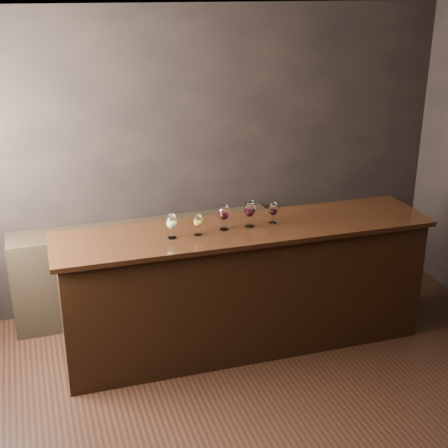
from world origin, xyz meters
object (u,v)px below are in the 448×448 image
object	(u,v)px
glass_white	(171,222)
glass_red_a	(224,213)
bar_counter	(245,290)
back_bar_shelf	(147,268)
glass_red_b	(250,210)
glass_amber	(198,221)
glass_red_c	(273,210)

from	to	relation	value
glass_white	glass_red_a	size ratio (longest dim) A/B	0.94
bar_counter	glass_red_a	distance (m)	0.73
back_bar_shelf	glass_red_b	distance (m)	1.37
back_bar_shelf	glass_red_b	world-z (taller)	glass_red_b
glass_white	glass_red_a	world-z (taller)	glass_red_a
bar_counter	glass_amber	bearing A→B (deg)	-173.72
glass_amber	glass_red_a	size ratio (longest dim) A/B	0.81
back_bar_shelf	glass_red_c	bearing A→B (deg)	-42.63
bar_counter	glass_red_b	size ratio (longest dim) A/B	14.11
glass_white	glass_red_b	bearing A→B (deg)	3.48
glass_amber	glass_red_c	size ratio (longest dim) A/B	0.97
glass_red_a	glass_white	bearing A→B (deg)	-174.30
back_bar_shelf	glass_red_c	size ratio (longest dim) A/B	13.97
glass_amber	glass_red_b	world-z (taller)	glass_red_b
glass_white	glass_amber	world-z (taller)	glass_white
glass_white	glass_red_b	size ratio (longest dim) A/B	0.91
back_bar_shelf	glass_white	size ratio (longest dim) A/B	12.49
back_bar_shelf	glass_white	distance (m)	1.20
glass_amber	glass_red_a	world-z (taller)	glass_red_a
glass_white	glass_red_c	bearing A→B (deg)	3.54
bar_counter	back_bar_shelf	world-z (taller)	bar_counter
glass_red_a	glass_red_c	size ratio (longest dim) A/B	1.19
glass_amber	glass_red_c	distance (m)	0.66
glass_red_b	glass_red_c	xyz separation A→B (m)	(0.21, 0.01, -0.03)
back_bar_shelf	glass_amber	xyz separation A→B (m)	(0.26, -0.90, 0.77)
bar_counter	back_bar_shelf	distance (m)	1.10
glass_red_c	glass_red_a	bearing A→B (deg)	-178.68
glass_red_a	glass_red_c	distance (m)	0.43
glass_white	glass_red_c	world-z (taller)	glass_white
bar_counter	glass_amber	size ratio (longest dim) A/B	17.88
back_bar_shelf	glass_red_c	distance (m)	1.47
glass_white	glass_red_c	size ratio (longest dim) A/B	1.12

